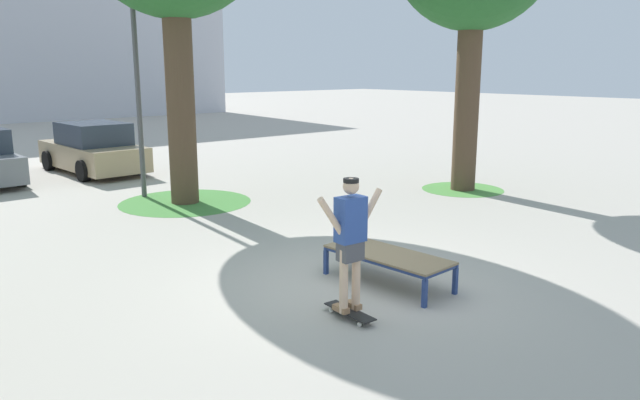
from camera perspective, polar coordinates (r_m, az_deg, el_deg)
The scene contains 8 objects.
ground_plane at distance 8.89m, azimuth 2.66°, elevation -7.98°, with size 120.00×120.00×0.00m, color #B2AA9E.
skate_box at distance 8.87m, azimuth 6.38°, elevation -5.26°, with size 0.86×1.94×0.46m.
skateboard at distance 7.78m, azimuth 2.79°, elevation -10.42°, with size 0.25×0.81×0.09m.
skater at distance 7.45m, azimuth 2.86°, elevation -3.34°, with size 1.00×0.30×1.69m.
grass_patch_near_right at distance 16.16m, azimuth 13.19°, elevation 0.99°, with size 2.08×2.08×0.01m, color #519342.
grass_patch_mid_back at distance 14.57m, azimuth -12.48°, elevation -0.19°, with size 3.04×3.04×0.01m, color #47893D.
car_tan at distance 19.44m, azimuth -20.46°, elevation 4.45°, with size 2.05×4.27×1.50m.
light_post at distance 15.19m, azimuth -16.98°, elevation 14.58°, with size 0.36×0.36×5.83m.
Camera 1 is at (-5.76, -6.03, 3.07)m, focal length 34.19 mm.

